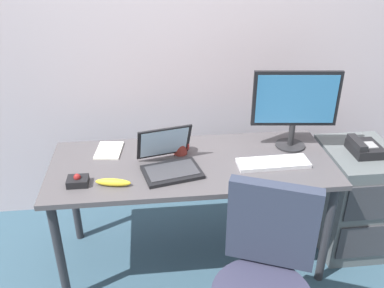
# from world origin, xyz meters

# --- Properties ---
(ground_plane) EXTENTS (8.00, 8.00, 0.00)m
(ground_plane) POSITION_xyz_m (0.00, 0.00, 0.00)
(ground_plane) COLOR #345163
(back_wall) EXTENTS (6.00, 0.10, 2.80)m
(back_wall) POSITION_xyz_m (0.00, 0.68, 1.40)
(back_wall) COLOR beige
(back_wall) RESTS_ON ground
(desk) EXTENTS (1.63, 0.67, 0.72)m
(desk) POSITION_xyz_m (0.00, 0.00, 0.64)
(desk) COLOR #4D494C
(desk) RESTS_ON ground
(file_cabinet) EXTENTS (0.42, 0.53, 0.70)m
(file_cabinet) POSITION_xyz_m (1.06, 0.05, 0.35)
(file_cabinet) COLOR #585E60
(file_cabinet) RESTS_ON ground
(desk_phone) EXTENTS (0.17, 0.20, 0.09)m
(desk_phone) POSITION_xyz_m (1.05, 0.03, 0.73)
(desk_phone) COLOR black
(desk_phone) RESTS_ON file_cabinet
(monitor_main) EXTENTS (0.51, 0.18, 0.48)m
(monitor_main) POSITION_xyz_m (0.62, 0.13, 1.00)
(monitor_main) COLOR #262628
(monitor_main) RESTS_ON desk
(keyboard) EXTENTS (0.41, 0.15, 0.03)m
(keyboard) POSITION_xyz_m (0.46, -0.08, 0.73)
(keyboard) COLOR silver
(keyboard) RESTS_ON desk
(laptop) EXTENTS (0.37, 0.37, 0.23)m
(laptop) POSITION_xyz_m (-0.13, -0.06, 0.77)
(laptop) COLOR black
(laptop) RESTS_ON desk
(trackball_mouse) EXTENTS (0.11, 0.09, 0.07)m
(trackball_mouse) POSITION_xyz_m (-0.62, -0.16, 0.74)
(trackball_mouse) COLOR black
(trackball_mouse) RESTS_ON desk
(coffee_mug) EXTENTS (0.09, 0.08, 0.12)m
(coffee_mug) POSITION_xyz_m (-0.05, 0.11, 0.78)
(coffee_mug) COLOR maroon
(coffee_mug) RESTS_ON desk
(paper_notepad) EXTENTS (0.17, 0.22, 0.01)m
(paper_notepad) POSITION_xyz_m (-0.48, 0.18, 0.72)
(paper_notepad) COLOR white
(paper_notepad) RESTS_ON desk
(banana) EXTENTS (0.19, 0.08, 0.04)m
(banana) POSITION_xyz_m (-0.44, -0.19, 0.74)
(banana) COLOR yellow
(banana) RESTS_ON desk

